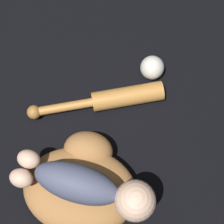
# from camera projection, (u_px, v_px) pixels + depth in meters

# --- Properties ---
(ground_plane) EXTENTS (6.00, 6.00, 0.00)m
(ground_plane) POSITION_uv_depth(u_px,v_px,m) (80.00, 183.00, 1.10)
(ground_plane) COLOR black
(baseball_glove) EXTENTS (0.38, 0.35, 0.11)m
(baseball_glove) POSITION_uv_depth(u_px,v_px,m) (82.00, 183.00, 1.05)
(baseball_glove) COLOR #A8703D
(baseball_glove) RESTS_ON ground
(baby_figure) EXTENTS (0.37, 0.24, 0.10)m
(baby_figure) POSITION_uv_depth(u_px,v_px,m) (90.00, 187.00, 0.94)
(baby_figure) COLOR #4C516B
(baby_figure) RESTS_ON baseball_glove
(baseball_bat) EXTENTS (0.43, 0.07, 0.06)m
(baseball_bat) POSITION_uv_depth(u_px,v_px,m) (112.00, 99.00, 1.16)
(baseball_bat) COLOR #C6843D
(baseball_bat) RESTS_ON ground
(baseball) EXTENTS (0.08, 0.08, 0.08)m
(baseball) POSITION_uv_depth(u_px,v_px,m) (152.00, 68.00, 1.20)
(baseball) COLOR silver
(baseball) RESTS_ON ground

